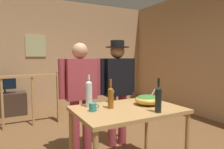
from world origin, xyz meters
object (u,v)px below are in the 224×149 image
object	(u,v)px
wine_bottle_amber	(111,97)
wine_glass	(111,92)
serving_table	(128,115)
mug_teal	(93,107)
stair_railing	(13,95)
flat_screen_tv	(5,83)
tv_console	(6,104)
framed_picture	(36,46)
salad_bowl	(148,99)
wine_bottle_clear	(89,93)
person_standing_left	(80,89)
person_standing_right	(117,84)
wine_bottle_dark	(158,99)

from	to	relation	value
wine_bottle_amber	wine_glass	bearing A→B (deg)	61.68
serving_table	mug_teal	size ratio (longest dim) A/B	10.34
stair_railing	flat_screen_tv	distance (m)	1.03
tv_console	serving_table	world-z (taller)	serving_table
framed_picture	salad_bowl	distance (m)	3.77
wine_bottle_clear	salad_bowl	bearing A→B (deg)	-19.08
mug_teal	framed_picture	bearing A→B (deg)	91.62
stair_railing	wine_glass	world-z (taller)	stair_railing
person_standing_left	tv_console	bearing A→B (deg)	-70.70
flat_screen_tv	person_standing_right	size ratio (longest dim) A/B	0.29
stair_railing	wine_bottle_amber	xyz separation A→B (m)	(0.92, -2.21, 0.27)
stair_railing	wine_bottle_amber	world-z (taller)	wine_bottle_amber
flat_screen_tv	salad_bowl	distance (m)	3.62
wine_glass	wine_bottle_dark	size ratio (longest dim) A/B	0.49
wine_glass	mug_teal	size ratio (longest dim) A/B	1.53
wine_bottle_clear	person_standing_right	size ratio (longest dim) A/B	0.23
framed_picture	wine_bottle_clear	bearing A→B (deg)	-87.77
wine_bottle_clear	wine_bottle_dark	distance (m)	0.78
serving_table	wine_glass	distance (m)	0.40
wine_bottle_clear	person_standing_left	size ratio (longest dim) A/B	0.24
stair_railing	wine_bottle_clear	size ratio (longest dim) A/B	7.29
wine_bottle_clear	person_standing_left	distance (m)	0.52
wine_bottle_clear	stair_railing	bearing A→B (deg)	109.73
wine_bottle_clear	mug_teal	distance (m)	0.23
wine_bottle_amber	mug_teal	bearing A→B (deg)	-175.20
salad_bowl	wine_bottle_amber	world-z (taller)	wine_bottle_amber
framed_picture	wine_bottle_amber	xyz separation A→B (m)	(0.33, -3.54, -0.71)
framed_picture	wine_bottle_clear	world-z (taller)	framed_picture
tv_console	wine_bottle_dark	bearing A→B (deg)	-68.61
serving_table	wine_bottle_amber	xyz separation A→B (m)	(-0.18, 0.08, 0.22)
tv_console	serving_table	size ratio (longest dim) A/B	0.76
framed_picture	wine_bottle_dark	world-z (taller)	framed_picture
person_standing_left	flat_screen_tv	bearing A→B (deg)	-70.47
person_standing_right	person_standing_left	bearing A→B (deg)	0.97
salad_bowl	wine_bottle_amber	distance (m)	0.48
tv_console	mug_teal	xyz separation A→B (m)	(0.84, -3.27, 0.58)
person_standing_left	wine_bottle_clear	bearing A→B (deg)	80.60
person_standing_right	wine_glass	bearing A→B (deg)	53.41
salad_bowl	wine_bottle_clear	xyz separation A→B (m)	(-0.66, 0.23, 0.10)
framed_picture	wine_glass	world-z (taller)	framed_picture
serving_table	mug_teal	distance (m)	0.43
tv_console	wine_bottle_amber	xyz separation A→B (m)	(1.06, -3.25, 0.67)
tv_console	wine_glass	size ratio (longest dim) A/B	5.12
wine_bottle_amber	wine_bottle_dark	distance (m)	0.52
wine_bottle_dark	wine_bottle_clear	bearing A→B (deg)	135.27
flat_screen_tv	wine_bottle_dark	bearing A→B (deg)	-68.44
framed_picture	serving_table	size ratio (longest dim) A/B	0.45
salad_bowl	wine_bottle_clear	size ratio (longest dim) A/B	0.83
wine_bottle_amber	mug_teal	world-z (taller)	wine_bottle_amber
serving_table	salad_bowl	distance (m)	0.33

